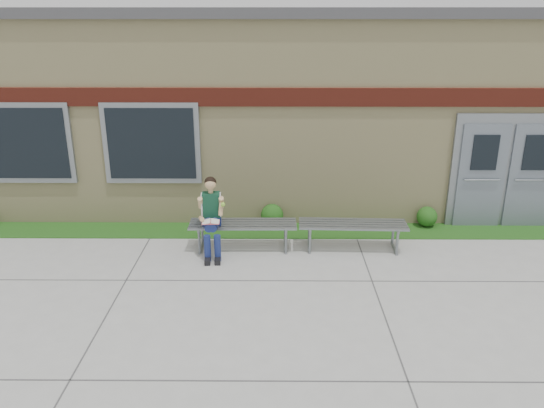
{
  "coord_description": "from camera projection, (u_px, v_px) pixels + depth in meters",
  "views": [
    {
      "loc": [
        -0.57,
        -7.17,
        4.08
      ],
      "look_at": [
        -0.63,
        1.7,
        0.9
      ],
      "focal_mm": 35.0,
      "sensor_mm": 36.0,
      "label": 1
    }
  ],
  "objects": [
    {
      "name": "ground",
      "position": [
        312.0,
        296.0,
        8.12
      ],
      "size": [
        80.0,
        80.0,
        0.0
      ],
      "primitive_type": "plane",
      "color": "#9E9E99",
      "rests_on": "ground"
    },
    {
      "name": "shrub_east",
      "position": [
        427.0,
        217.0,
        10.71
      ],
      "size": [
        0.41,
        0.41,
        0.41
      ],
      "primitive_type": "sphere",
      "color": "#1D5015",
      "rests_on": "grass_strip"
    },
    {
      "name": "shrub_mid",
      "position": [
        272.0,
        215.0,
        10.73
      ],
      "size": [
        0.45,
        0.45,
        0.45
      ],
      "primitive_type": "sphere",
      "color": "#1D5015",
      "rests_on": "grass_strip"
    },
    {
      "name": "bench_left",
      "position": [
        243.0,
        229.0,
        9.67
      ],
      "size": [
        1.95,
        0.56,
        0.51
      ],
      "rotation": [
        0.0,
        0.0,
        0.01
      ],
      "color": "slate",
      "rests_on": "ground"
    },
    {
      "name": "bench_right",
      "position": [
        353.0,
        229.0,
        9.65
      ],
      "size": [
        1.97,
        0.61,
        0.51
      ],
      "rotation": [
        0.0,
        0.0,
        -0.03
      ],
      "color": "slate",
      "rests_on": "ground"
    },
    {
      "name": "school_building",
      "position": [
        299.0,
        99.0,
        13.05
      ],
      "size": [
        16.2,
        6.22,
        4.2
      ],
      "color": "beige",
      "rests_on": "ground"
    },
    {
      "name": "grass_strip",
      "position": [
        304.0,
        231.0,
        10.57
      ],
      "size": [
        16.0,
        0.8,
        0.02
      ],
      "primitive_type": "cube",
      "color": "#1D5015",
      "rests_on": "ground"
    },
    {
      "name": "girl",
      "position": [
        211.0,
        215.0,
        9.35
      ],
      "size": [
        0.5,
        0.82,
        1.4
      ],
      "rotation": [
        0.0,
        0.0,
        0.07
      ],
      "color": "navy",
      "rests_on": "ground"
    }
  ]
}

